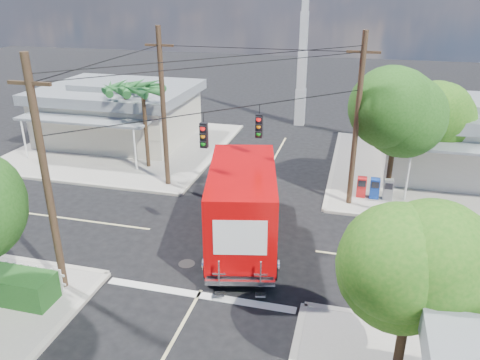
% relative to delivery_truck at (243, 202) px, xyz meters
% --- Properties ---
extents(ground, '(120.00, 120.00, 0.00)m').
position_rel_delivery_truck_xyz_m(ground, '(-0.60, -0.16, -1.96)').
color(ground, black).
rests_on(ground, ground).
extents(sidewalk_ne, '(14.12, 14.12, 0.14)m').
position_rel_delivery_truck_xyz_m(sidewalk_ne, '(10.28, 10.72, -1.89)').
color(sidewalk_ne, gray).
rests_on(sidewalk_ne, ground).
extents(sidewalk_nw, '(14.12, 14.12, 0.14)m').
position_rel_delivery_truck_xyz_m(sidewalk_nw, '(-11.48, 10.72, -1.89)').
color(sidewalk_nw, gray).
rests_on(sidewalk_nw, ground).
extents(road_markings, '(32.00, 32.00, 0.01)m').
position_rel_delivery_truck_xyz_m(road_markings, '(-0.60, -1.63, -1.95)').
color(road_markings, beige).
rests_on(road_markings, ground).
extents(building_ne, '(11.80, 10.20, 4.50)m').
position_rel_delivery_truck_xyz_m(building_ne, '(11.90, 11.81, 0.36)').
color(building_ne, silver).
rests_on(building_ne, sidewalk_ne).
extents(building_nw, '(10.80, 10.20, 4.30)m').
position_rel_delivery_truck_xyz_m(building_nw, '(-12.60, 12.31, 0.26)').
color(building_nw, beige).
rests_on(building_nw, sidewalk_nw).
extents(radio_tower, '(0.80, 0.80, 17.00)m').
position_rel_delivery_truck_xyz_m(radio_tower, '(-0.10, 19.84, 3.68)').
color(radio_tower, silver).
rests_on(radio_tower, ground).
extents(tree_ne_front, '(4.21, 4.14, 6.66)m').
position_rel_delivery_truck_xyz_m(tree_ne_front, '(6.61, 6.60, 2.81)').
color(tree_ne_front, '#422D1C').
rests_on(tree_ne_front, sidewalk_ne).
extents(tree_ne_back, '(3.77, 3.66, 5.82)m').
position_rel_delivery_truck_xyz_m(tree_ne_back, '(9.21, 8.80, 2.23)').
color(tree_ne_back, '#422D1C').
rests_on(tree_ne_back, sidewalk_ne).
extents(tree_se, '(3.67, 3.54, 5.62)m').
position_rel_delivery_truck_xyz_m(tree_se, '(6.41, -7.40, 2.08)').
color(tree_se, '#422D1C').
rests_on(tree_se, sidewalk_se).
extents(palm_nw_front, '(3.01, 3.08, 5.59)m').
position_rel_delivery_truck_xyz_m(palm_nw_front, '(-8.10, 7.34, 3.08)').
color(palm_nw_front, '#422D1C').
rests_on(palm_nw_front, sidewalk_nw).
extents(palm_nw_back, '(3.01, 3.08, 5.19)m').
position_rel_delivery_truck_xyz_m(palm_nw_back, '(-10.10, 8.84, 2.71)').
color(palm_nw_back, '#422D1C').
rests_on(palm_nw_back, sidewalk_nw).
extents(utility_poles, '(12.00, 10.68, 9.00)m').
position_rel_delivery_truck_xyz_m(utility_poles, '(-2.19, 1.45, 2.72)').
color(utility_poles, '#473321').
rests_on(utility_poles, ground).
extents(vending_boxes, '(1.90, 0.50, 1.10)m').
position_rel_delivery_truck_xyz_m(vending_boxes, '(5.90, 6.04, -1.27)').
color(vending_boxes, red).
rests_on(vending_boxes, sidewalk_ne).
extents(delivery_truck, '(4.54, 9.26, 3.86)m').
position_rel_delivery_truck_xyz_m(delivery_truck, '(0.00, 0.00, 0.00)').
color(delivery_truck, black).
rests_on(delivery_truck, ground).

